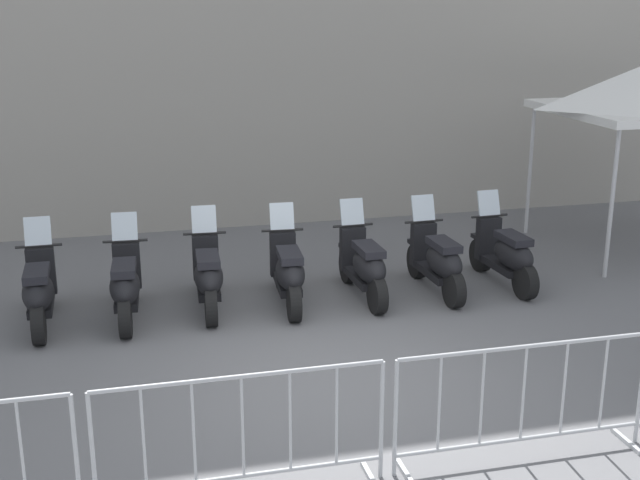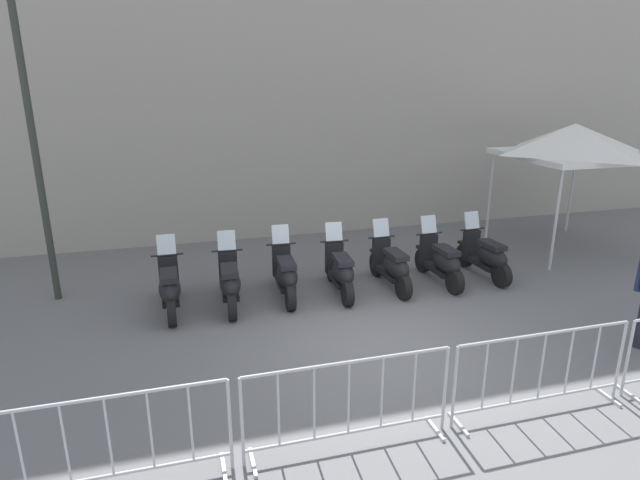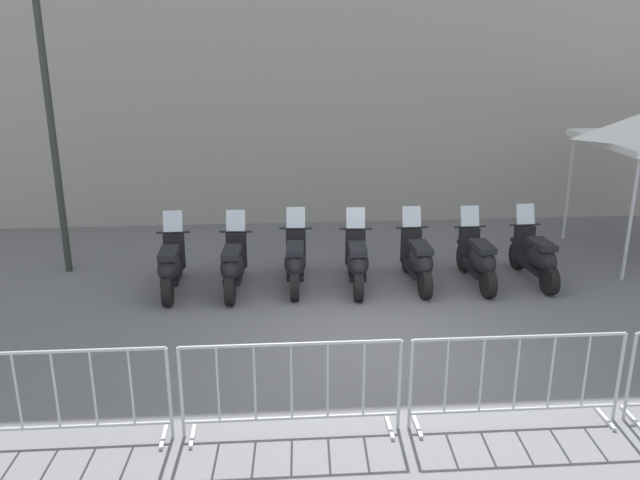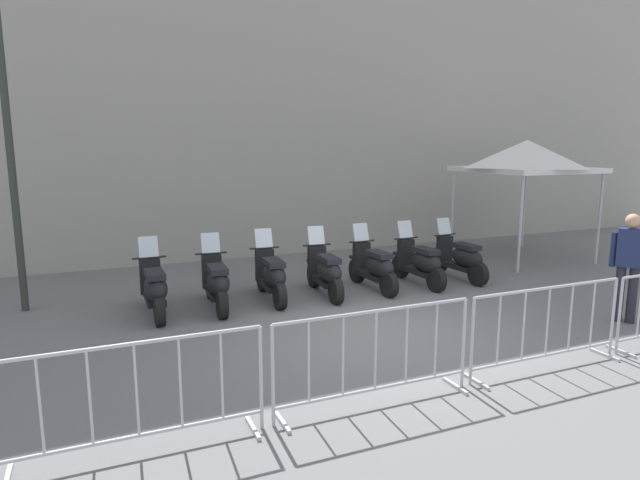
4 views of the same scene
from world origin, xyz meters
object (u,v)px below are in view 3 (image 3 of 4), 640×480
object	(u,v)px
motorcycle_2	(295,262)
motorcycle_5	(478,260)
motorcycle_0	(171,266)
motorcycle_4	(418,260)
motorcycle_1	(233,266)
motorcycle_3	(357,262)
barrier_segment_0	(56,398)
barrier_segment_1	(292,389)
street_lamp	(43,60)
barrier_segment_2	(516,381)
motorcycle_6	(536,257)

from	to	relation	value
motorcycle_2	motorcycle_5	xyz separation A→B (m)	(3.07, -0.12, 0.00)
motorcycle_0	motorcycle_4	world-z (taller)	same
motorcycle_1	motorcycle_3	bearing A→B (deg)	0.54
motorcycle_4	barrier_segment_0	size ratio (longest dim) A/B	0.74
barrier_segment_1	street_lamp	bearing A→B (deg)	126.01
motorcycle_2	barrier_segment_2	world-z (taller)	motorcycle_2
motorcycle_0	barrier_segment_2	bearing A→B (deg)	-44.14
barrier_segment_0	street_lamp	bearing A→B (deg)	105.19
motorcycle_0	street_lamp	distance (m)	3.96
motorcycle_5	motorcycle_6	distance (m)	1.02
motorcycle_1	motorcycle_2	bearing A→B (deg)	6.44
motorcycle_2	motorcycle_3	size ratio (longest dim) A/B	1.00
motorcycle_0	motorcycle_5	xyz separation A→B (m)	(5.10, -0.04, 0.00)
motorcycle_1	motorcycle_2	xyz separation A→B (m)	(1.02, 0.12, 0.00)
motorcycle_4	barrier_segment_1	world-z (taller)	motorcycle_4
motorcycle_4	motorcycle_6	distance (m)	2.04
motorcycle_1	motorcycle_6	size ratio (longest dim) A/B	1.00
motorcycle_4	barrier_segment_0	bearing A→B (deg)	-138.67
barrier_segment_2	motorcycle_4	bearing A→B (deg)	92.31
motorcycle_3	motorcycle_4	size ratio (longest dim) A/B	1.00
motorcycle_2	motorcycle_1	bearing A→B (deg)	-173.56
barrier_segment_2	barrier_segment_0	bearing A→B (deg)	179.77
barrier_segment_0	street_lamp	size ratio (longest dim) A/B	0.38
motorcycle_5	barrier_segment_2	xyz separation A→B (m)	(-0.85, -4.08, 0.07)
motorcycle_1	motorcycle_3	world-z (taller)	same
motorcycle_5	motorcycle_0	bearing A→B (deg)	179.53
barrier_segment_1	motorcycle_5	bearing A→B (deg)	51.27
motorcycle_1	motorcycle_4	bearing A→B (deg)	0.48
motorcycle_2	barrier_segment_2	xyz separation A→B (m)	(2.21, -4.20, 0.07)
motorcycle_0	motorcycle_4	xyz separation A→B (m)	(4.08, -0.01, 0.00)
motorcycle_5	street_lamp	bearing A→B (deg)	170.29
motorcycle_5	barrier_segment_0	bearing A→B (deg)	-144.42
motorcycle_5	barrier_segment_2	bearing A→B (deg)	-101.83
motorcycle_1	motorcycle_5	size ratio (longest dim) A/B	1.00
barrier_segment_1	barrier_segment_2	distance (m)	2.41
motorcycle_5	street_lamp	world-z (taller)	street_lamp
motorcycle_0	motorcycle_5	size ratio (longest dim) A/B	1.00
motorcycle_5	motorcycle_6	bearing A→B (deg)	2.95
motorcycle_0	motorcycle_6	size ratio (longest dim) A/B	1.00
motorcycle_2	barrier_segment_0	world-z (taller)	motorcycle_2
barrier_segment_0	barrier_segment_1	world-z (taller)	same
motorcycle_2	motorcycle_6	bearing A→B (deg)	-0.97
motorcycle_1	motorcycle_3	distance (m)	2.04
motorcycle_6	barrier_segment_2	world-z (taller)	motorcycle_6
motorcycle_0	motorcycle_1	world-z (taller)	same
barrier_segment_1	motorcycle_4	bearing A→B (deg)	61.32
motorcycle_2	motorcycle_3	world-z (taller)	same
barrier_segment_0	barrier_segment_2	distance (m)	4.82
motorcycle_1	motorcycle_6	bearing A→B (deg)	0.51
motorcycle_4	barrier_segment_2	xyz separation A→B (m)	(0.17, -4.11, 0.07)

